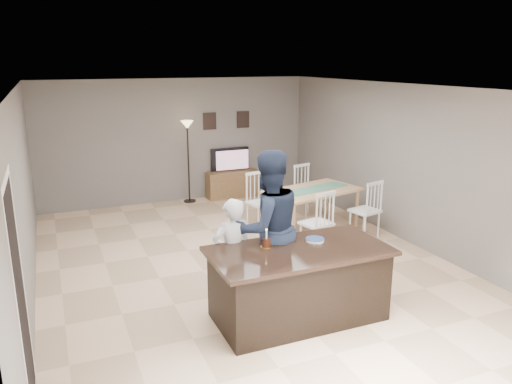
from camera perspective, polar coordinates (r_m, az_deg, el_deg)
name	(u,v)px	position (r m, az deg, el deg)	size (l,w,h in m)	color
floor	(244,264)	(7.86, -1.34, -8.21)	(8.00, 8.00, 0.00)	#DDB38D
room_shell	(244,158)	(7.36, -1.42, 3.88)	(8.00, 8.00, 8.00)	slate
kitchen_island	(299,283)	(6.18, 4.88, -10.35)	(2.15, 1.10, 0.90)	black
tv_console	(233,184)	(11.52, -2.69, 0.90)	(1.20, 0.40, 0.60)	brown
television	(231,160)	(11.46, -2.85, 3.71)	(0.91, 0.12, 0.53)	black
tv_screen_glow	(232,160)	(11.39, -2.71, 3.68)	(0.78, 0.78, 0.00)	#F0531A
picture_frames	(227,120)	(11.43, -3.38, 8.18)	(1.10, 0.02, 0.38)	black
doorway	(19,279)	(4.80, -25.50, -9.00)	(0.00, 2.10, 2.65)	black
woman	(233,254)	(6.29, -2.69, -7.14)	(0.53, 0.35, 1.45)	silver
man	(268,228)	(6.36, 1.33, -4.15)	(0.98, 0.76, 2.02)	#171F33
birthday_cake	(266,243)	(6.03, 1.20, -5.80)	(0.15, 0.15, 0.23)	gold
plate_stack	(315,240)	(6.26, 6.75, -5.44)	(0.23, 0.23, 0.04)	white
dining_table	(312,197)	(9.11, 6.39, -0.57)	(2.05, 2.27, 1.05)	tan
floor_lamp	(188,139)	(10.98, -7.82, 5.97)	(0.27, 0.27, 1.81)	black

